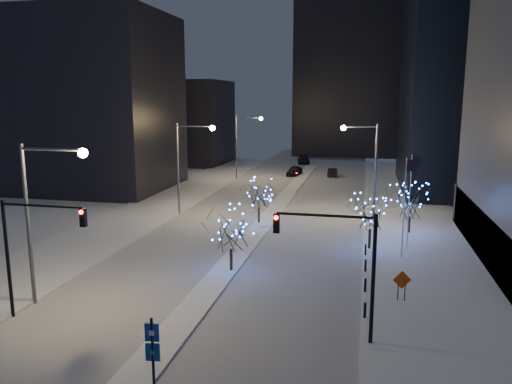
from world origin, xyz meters
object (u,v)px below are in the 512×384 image
(holiday_tree_median_far, at_px, (259,194))
(wayfinding_sign, at_px, (153,348))
(street_lamp_w_mid, at_px, (187,156))
(traffic_signal_east, at_px, (343,255))
(holiday_tree_plaza_near, at_px, (371,213))
(traffic_signal_west, at_px, (30,240))
(car_mid, at_px, (333,172))
(holiday_tree_median_near, at_px, (231,230))
(construction_sign, at_px, (402,283))
(street_lamp_w_far, at_px, (243,138))
(street_lamp_east, at_px, (367,158))
(car_far, at_px, (304,160))
(street_lamp_w_near, at_px, (42,203))
(holiday_tree_plaza_far, at_px, (410,201))
(car_near, at_px, (294,171))

(holiday_tree_median_far, relative_size, wayfinding_sign, 1.34)
(street_lamp_w_mid, height_order, traffic_signal_east, street_lamp_w_mid)
(traffic_signal_east, xyz_separation_m, holiday_tree_median_far, (-9.44, 23.67, -1.61))
(holiday_tree_plaza_near, bearing_deg, wayfinding_sign, -111.43)
(traffic_signal_west, relative_size, wayfinding_sign, 2.00)
(traffic_signal_west, xyz_separation_m, car_mid, (13.20, 58.22, -4.09))
(holiday_tree_median_near, height_order, construction_sign, holiday_tree_median_near)
(street_lamp_w_far, xyz_separation_m, construction_sign, (21.35, -44.97, -5.18))
(street_lamp_east, distance_m, construction_sign, 23.65)
(traffic_signal_east, xyz_separation_m, car_far, (-10.86, 72.43, -3.98))
(holiday_tree_median_far, bearing_deg, wayfinding_sign, -86.58)
(street_lamp_w_far, xyz_separation_m, traffic_signal_west, (0.50, -52.00, -1.74))
(traffic_signal_west, bearing_deg, construction_sign, 18.64)
(holiday_tree_median_near, bearing_deg, traffic_signal_west, -131.09)
(traffic_signal_west, bearing_deg, traffic_signal_east, 3.29)
(car_mid, xyz_separation_m, construction_sign, (7.65, -51.18, 0.65))
(car_mid, height_order, car_far, car_far)
(street_lamp_w_near, height_order, wayfinding_sign, street_lamp_w_near)
(car_far, bearing_deg, car_mid, -75.70)
(street_lamp_w_near, xyz_separation_m, street_lamp_east, (19.02, 28.00, -0.05))
(car_mid, bearing_deg, street_lamp_w_mid, 66.97)
(holiday_tree_plaza_near, distance_m, holiday_tree_plaza_far, 7.05)
(construction_sign, bearing_deg, street_lamp_w_far, 101.21)
(car_far, bearing_deg, street_lamp_w_near, -105.02)
(holiday_tree_median_far, bearing_deg, holiday_tree_plaza_near, -31.27)
(street_lamp_east, relative_size, holiday_tree_plaza_far, 2.05)
(holiday_tree_median_far, relative_size, holiday_tree_plaza_near, 0.97)
(car_far, bearing_deg, holiday_tree_plaza_near, -86.78)
(car_near, relative_size, holiday_tree_median_near, 0.98)
(street_lamp_w_near, height_order, holiday_tree_median_near, street_lamp_w_near)
(holiday_tree_plaza_far, bearing_deg, construction_sign, -95.93)
(car_near, bearing_deg, street_lamp_east, -60.16)
(street_lamp_w_near, relative_size, car_far, 1.85)
(car_far, bearing_deg, street_lamp_w_mid, -108.00)
(holiday_tree_plaza_near, bearing_deg, car_mid, 98.12)
(street_lamp_east, bearing_deg, traffic_signal_west, -121.69)
(traffic_signal_east, height_order, car_mid, traffic_signal_east)
(car_near, height_order, wayfinding_sign, wayfinding_sign)
(car_near, distance_m, holiday_tree_plaza_near, 41.61)
(car_far, bearing_deg, holiday_tree_median_far, -97.74)
(traffic_signal_west, distance_m, construction_sign, 22.28)
(street_lamp_east, height_order, holiday_tree_median_far, street_lamp_east)
(construction_sign, bearing_deg, car_mid, 84.32)
(holiday_tree_median_near, xyz_separation_m, wayfinding_sign, (0.80, -15.71, -1.04))
(wayfinding_sign, bearing_deg, street_lamp_w_mid, 100.96)
(car_mid, bearing_deg, holiday_tree_plaza_near, 98.78)
(street_lamp_w_mid, bearing_deg, car_mid, 66.30)
(construction_sign, bearing_deg, wayfinding_sign, -145.85)
(holiday_tree_plaza_far, xyz_separation_m, wayfinding_sign, (-12.88, -29.46, -1.04))
(traffic_signal_west, distance_m, car_near, 58.31)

